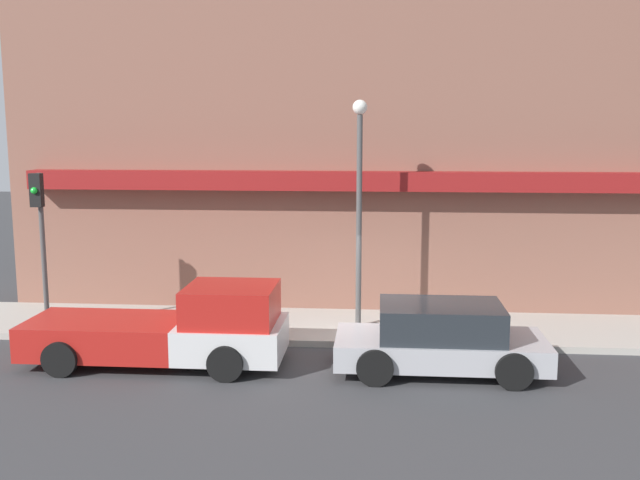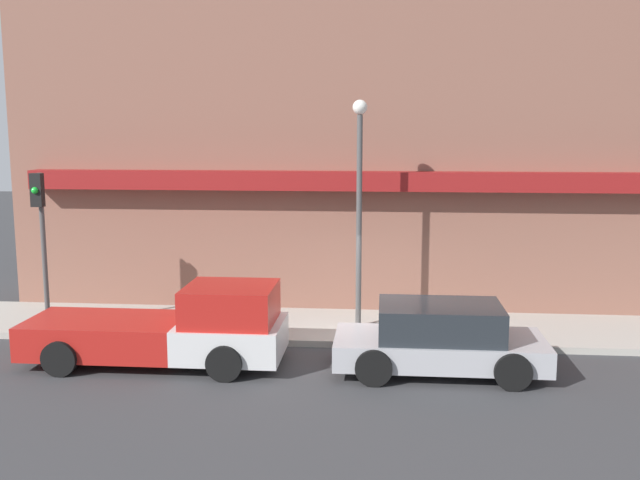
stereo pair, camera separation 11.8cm
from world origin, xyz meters
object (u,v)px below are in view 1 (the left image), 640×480
parked_car (440,339)px  street_lamp (359,187)px  fire_hydrant (229,320)px  pickup_truck (174,329)px  traffic_light (40,224)px

parked_car → street_lamp: street_lamp is taller
parked_car → fire_hydrant: 5.22m
pickup_truck → traffic_light: traffic_light is taller
parked_car → traffic_light: (-9.44, 1.80, 2.09)m
parked_car → street_lamp: (-1.80, 2.81, 2.93)m
parked_car → traffic_light: 9.83m
fire_hydrant → street_lamp: street_lamp is taller
street_lamp → fire_hydrant: bearing=-162.8°
fire_hydrant → traffic_light: (-4.56, -0.05, 2.30)m
fire_hydrant → traffic_light: traffic_light is taller
parked_car → street_lamp: bearing=121.1°
pickup_truck → street_lamp: size_ratio=1.00×
pickup_truck → fire_hydrant: 2.04m
fire_hydrant → parked_car: bearing=-20.8°
street_lamp → pickup_truck: bearing=-144.2°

